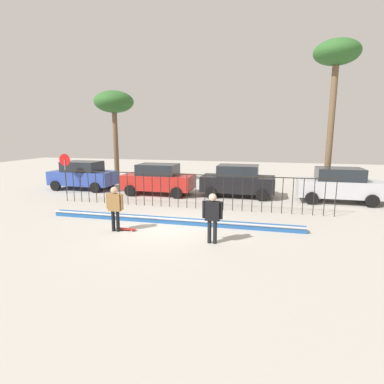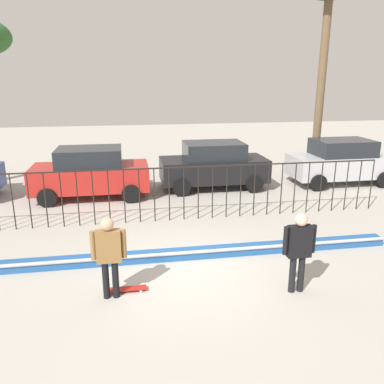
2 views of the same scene
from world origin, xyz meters
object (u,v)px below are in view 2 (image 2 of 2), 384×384
object	(u,v)px
camera_operator	(299,246)
parked_car_silver	(341,161)
parked_car_red	(91,172)
parked_car_black	(214,165)
skateboarder	(109,251)
skateboard	(128,289)

from	to	relation	value
camera_operator	parked_car_silver	world-z (taller)	parked_car_silver
camera_operator	parked_car_silver	distance (m)	9.83
parked_car_silver	parked_car_red	bearing A→B (deg)	-176.38
parked_car_red	parked_car_black	bearing A→B (deg)	7.33
parked_car_black	parked_car_red	bearing A→B (deg)	-175.48
skateboarder	parked_car_black	size ratio (longest dim) A/B	0.41
skateboarder	skateboard	size ratio (longest dim) A/B	2.20
parked_car_red	parked_car_silver	world-z (taller)	same
parked_car_black	parked_car_silver	distance (m)	5.53
camera_operator	parked_car_silver	size ratio (longest dim) A/B	0.41
parked_car_red	parked_car_silver	xyz separation A→B (m)	(10.39, 0.30, 0.00)
parked_car_red	parked_car_silver	distance (m)	10.39
skateboard	parked_car_black	distance (m)	8.55
skateboard	parked_car_black	bearing A→B (deg)	63.97
skateboard	skateboarder	bearing A→B (deg)	-153.38
skateboard	parked_car_red	bearing A→B (deg)	98.93
skateboarder	parked_car_black	world-z (taller)	parked_car_black
camera_operator	parked_car_red	world-z (taller)	parked_car_red
skateboarder	parked_car_silver	size ratio (longest dim) A/B	0.41
parked_car_black	camera_operator	bearing A→B (deg)	-91.76
skateboarder	skateboard	world-z (taller)	skateboarder
camera_operator	parked_car_black	bearing A→B (deg)	-82.53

